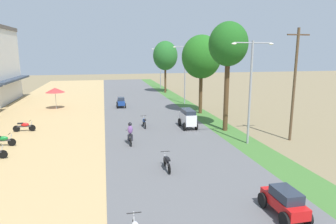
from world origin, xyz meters
TOP-DOWN VIEW (x-y plane):
  - parked_motorbike_sixth at (-11.64, 19.17)m, footprint 1.80×0.54m
  - parked_motorbike_seventh at (-11.15, 23.24)m, footprint 1.80×0.54m
  - vendor_umbrella at (-10.06, 33.41)m, footprint 2.20×2.20m
  - median_tree_nearest at (5.65, 20.06)m, footprint 3.21×3.21m
  - median_tree_second at (5.86, 27.52)m, footprint 4.21×4.21m
  - median_tree_third at (5.51, 44.95)m, footprint 3.99×3.99m
  - streetlamp_near at (5.80, 16.19)m, footprint 3.16×0.20m
  - streetlamp_mid at (5.80, 33.86)m, footprint 3.16×0.20m
  - streetlamp_far at (5.80, 50.77)m, footprint 3.16×0.20m
  - utility_pole_near at (9.49, 16.46)m, footprint 1.80×0.20m
  - car_sedan_red at (2.61, 6.70)m, footprint 1.10×2.26m
  - car_van_white at (2.71, 21.48)m, footprint 1.19×2.41m
  - car_hatchback_blue at (-2.48, 32.83)m, footprint 1.04×2.00m
  - motorbike_ahead_third at (-1.07, 12.54)m, footprint 0.54×1.80m
  - motorbike_ahead_fourth at (-2.69, 17.80)m, footprint 0.54×1.80m
  - motorbike_ahead_fifth at (-1.02, 22.61)m, footprint 0.54×1.80m

SIDE VIEW (x-z plane):
  - parked_motorbike_sixth at x=-11.64m, z-range 0.08..1.02m
  - parked_motorbike_seventh at x=-11.15m, z-range 0.08..1.02m
  - motorbike_ahead_third at x=-1.07m, z-range 0.10..1.04m
  - motorbike_ahead_fifth at x=-1.02m, z-range 0.10..1.04m
  - car_sedan_red at x=2.61m, z-range 0.15..1.34m
  - car_hatchback_blue at x=-2.48m, z-range 0.13..1.36m
  - motorbike_ahead_fourth at x=-2.69m, z-range 0.03..1.69m
  - car_van_white at x=2.71m, z-range 0.19..1.86m
  - vendor_umbrella at x=-10.06m, z-range 1.05..3.57m
  - streetlamp_far at x=5.80m, z-range 0.65..8.00m
  - streetlamp_near at x=5.80m, z-range 0.65..8.06m
  - streetlamp_mid at x=5.80m, z-range 0.65..8.10m
  - utility_pole_near at x=9.49m, z-range 0.19..8.61m
  - median_tree_third at x=5.51m, z-range 1.88..10.28m
  - median_tree_second at x=5.86m, z-range 1.94..10.38m
  - median_tree_nearest at x=5.65m, z-range 2.68..11.76m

